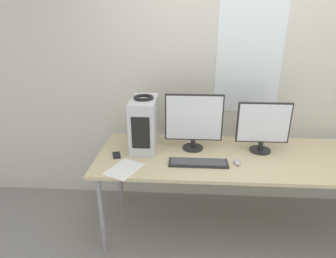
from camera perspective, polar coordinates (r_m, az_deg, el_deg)
wall_back at (r=2.84m, az=14.85°, el=10.56°), size 8.00×0.07×2.70m
desk at (r=2.53m, az=15.74°, el=-6.14°), size 2.57×0.85×0.76m
pc_tower at (r=2.50m, az=-4.82°, el=1.05°), size 0.22×0.44×0.46m
headphones at (r=2.42m, az=-4.99°, el=6.41°), size 0.17×0.17×0.03m
monitor_main at (r=2.46m, az=5.26°, el=1.75°), size 0.50×0.18×0.50m
monitor_right_near at (r=2.54m, az=18.76°, el=0.60°), size 0.45×0.18×0.45m
keyboard at (r=2.30m, az=6.16°, el=-6.83°), size 0.48×0.14×0.02m
mouse at (r=2.36m, az=13.87°, el=-6.53°), size 0.05×0.11×0.03m
cell_phone at (r=2.46m, az=-10.42°, el=-5.25°), size 0.10×0.13×0.01m
paper_sheet_left at (r=2.24m, az=-8.89°, el=-8.01°), size 0.31×0.36×0.00m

